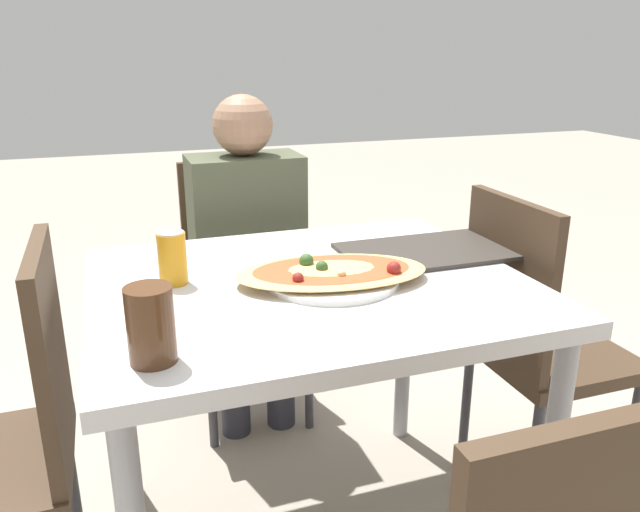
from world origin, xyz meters
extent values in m
cube|color=silver|center=(0.00, 0.00, 0.74)|extent=(1.01, 0.85, 0.04)
cylinder|color=#99999E|center=(0.45, -0.37, 0.36)|extent=(0.05, 0.05, 0.72)
cylinder|color=#99999E|center=(-0.45, 0.37, 0.36)|extent=(0.05, 0.05, 0.72)
cylinder|color=#99999E|center=(0.45, 0.37, 0.36)|extent=(0.05, 0.05, 0.72)
cube|color=#3F2D1E|center=(-0.01, 0.68, 0.42)|extent=(0.40, 0.40, 0.04)
cube|color=#3F2D1E|center=(-0.01, 0.87, 0.67)|extent=(0.38, 0.03, 0.47)
cylinder|color=#38383D|center=(0.16, 0.51, 0.20)|extent=(0.03, 0.03, 0.40)
cylinder|color=#38383D|center=(-0.18, 0.51, 0.20)|extent=(0.03, 0.03, 0.40)
cylinder|color=#38383D|center=(0.16, 0.85, 0.20)|extent=(0.03, 0.03, 0.40)
cylinder|color=#38383D|center=(-0.18, 0.85, 0.20)|extent=(0.03, 0.03, 0.40)
cube|color=#3F2D1E|center=(-0.58, -0.01, 0.67)|extent=(0.03, 0.38, 0.47)
cylinder|color=#38383D|center=(-0.60, 0.16, 0.20)|extent=(0.03, 0.03, 0.40)
cube|color=#3F2D1E|center=(0.77, 0.03, 0.42)|extent=(0.40, 0.40, 0.04)
cube|color=#3F2D1E|center=(0.58, 0.03, 0.67)|extent=(0.03, 0.38, 0.47)
cylinder|color=#38383D|center=(0.94, 0.20, 0.20)|extent=(0.03, 0.03, 0.40)
cylinder|color=#38383D|center=(0.94, -0.14, 0.20)|extent=(0.03, 0.03, 0.40)
cylinder|color=#38383D|center=(0.60, 0.20, 0.20)|extent=(0.03, 0.03, 0.40)
cylinder|color=#38383D|center=(0.60, -0.14, 0.20)|extent=(0.03, 0.03, 0.40)
cylinder|color=#2D2D38|center=(0.07, 0.57, 0.22)|extent=(0.10, 0.10, 0.44)
cylinder|color=#2D2D38|center=(-0.09, 0.57, 0.22)|extent=(0.10, 0.10, 0.44)
cube|color=#474C38|center=(-0.01, 0.65, 0.70)|extent=(0.36, 0.21, 0.52)
sphere|color=#997056|center=(-0.01, 0.65, 1.05)|extent=(0.19, 0.19, 0.19)
cylinder|color=white|center=(0.05, -0.02, 0.77)|extent=(0.32, 0.32, 0.01)
ellipsoid|color=#E0AD66|center=(0.05, -0.02, 0.79)|extent=(0.49, 0.32, 0.02)
ellipsoid|color=#C14C28|center=(0.05, -0.02, 0.79)|extent=(0.40, 0.26, 0.01)
sphere|color=maroon|center=(-0.05, -0.07, 0.80)|extent=(0.03, 0.03, 0.03)
sphere|color=maroon|center=(0.17, -0.09, 0.80)|extent=(0.03, 0.03, 0.03)
sphere|color=beige|center=(0.05, -0.07, 0.80)|extent=(0.02, 0.02, 0.02)
sphere|color=#335928|center=(0.02, -0.02, 0.80)|extent=(0.03, 0.03, 0.03)
sphere|color=#335928|center=(0.00, 0.03, 0.80)|extent=(0.03, 0.03, 0.03)
cylinder|color=orange|center=(-0.31, 0.08, 0.82)|extent=(0.07, 0.07, 0.12)
cylinder|color=silver|center=(-0.31, 0.08, 0.89)|extent=(0.06, 0.06, 0.00)
cylinder|color=#4C2D19|center=(-0.38, -0.29, 0.83)|extent=(0.08, 0.08, 0.14)
cube|color=#332D28|center=(0.35, 0.09, 0.77)|extent=(0.43, 0.27, 0.01)
camera|label=1|loc=(-0.43, -1.31, 1.29)|focal=35.00mm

